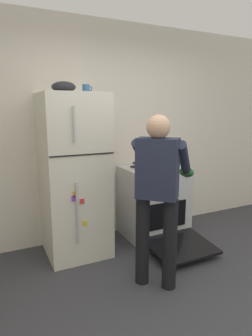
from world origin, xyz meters
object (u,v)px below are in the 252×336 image
refrigerator (74,176)px  red_pot (145,165)px  pepper_mill (166,158)px  person_cook (158,186)px  mixing_bowl (64,87)px  stove_range (154,203)px  coffee_mug (86,89)px

refrigerator → red_pot: (0.89, -0.05, 0.06)m
red_pot → pepper_mill: pepper_mill is taller
refrigerator → person_cook: bearing=-61.6°
mixing_bowl → pepper_mill: bearing=8.0°
mixing_bowl → stove_range: bearing=-0.9°
person_cook → mixing_bowl: bearing=122.1°
refrigerator → person_cook: refrigerator is taller
refrigerator → red_pot: refrigerator is taller
refrigerator → pepper_mill: bearing=8.5°
red_pot → coffee_mug: (-0.70, 0.10, 0.89)m
stove_range → mixing_bowl: size_ratio=4.84×
mixing_bowl → red_pot: bearing=-3.0°
stove_range → pepper_mill: 0.66m
refrigerator → stove_range: bearing=-1.0°
red_pot → coffee_mug: 1.14m
red_pot → coffee_mug: coffee_mug is taller
refrigerator → mixing_bowl: 0.97m
stove_range → red_pot: (-0.16, -0.03, 0.52)m
mixing_bowl → person_cook: bearing=-57.9°
refrigerator → coffee_mug: (0.18, 0.05, 0.96)m
mixing_bowl → refrigerator: bearing=-0.2°
refrigerator → red_pot: bearing=-3.2°
refrigerator → person_cook: (0.51, -0.94, 0.05)m
pepper_mill → coffee_mug: bearing=-172.7°
person_cook → coffee_mug: bearing=108.3°
person_cook → stove_range: bearing=60.0°
coffee_mug → red_pot: bearing=-8.1°
stove_range → person_cook: (-0.53, -0.93, 0.51)m
red_pot → mixing_bowl: 1.32m
coffee_mug → stove_range: bearing=-4.5°
person_cook → coffee_mug: 1.38m
refrigerator → stove_range: 1.14m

